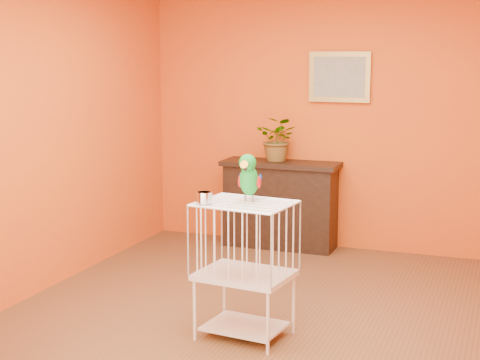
% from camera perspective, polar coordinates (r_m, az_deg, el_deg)
% --- Properties ---
extents(ground, '(4.50, 4.50, 0.00)m').
position_cam_1_polar(ground, '(5.67, 2.19, -10.70)').
color(ground, brown).
rests_on(ground, ground).
extents(room_shell, '(4.50, 4.50, 4.50)m').
position_cam_1_polar(room_shell, '(5.33, 2.31, 5.47)').
color(room_shell, '#C84612').
rests_on(room_shell, ground).
extents(console_cabinet, '(1.20, 0.43, 0.89)m').
position_cam_1_polar(console_cabinet, '(7.58, 3.13, -1.90)').
color(console_cabinet, black).
rests_on(console_cabinet, ground).
extents(potted_plant, '(0.46, 0.50, 0.36)m').
position_cam_1_polar(potted_plant, '(7.44, 2.87, 2.75)').
color(potted_plant, '#26722D').
rests_on(potted_plant, console_cabinet).
extents(framed_picture, '(0.62, 0.04, 0.50)m').
position_cam_1_polar(framed_picture, '(7.45, 7.73, 7.92)').
color(framed_picture, '#A4863A').
rests_on(framed_picture, room_shell).
extents(birdcage, '(0.68, 0.55, 0.97)m').
position_cam_1_polar(birdcage, '(5.17, 0.37, -6.85)').
color(birdcage, silver).
rests_on(birdcage, ground).
extents(feed_cup, '(0.11, 0.11, 0.08)m').
position_cam_1_polar(feed_cup, '(5.01, -2.81, -1.37)').
color(feed_cup, silver).
rests_on(feed_cup, birdcage).
extents(parrot, '(0.17, 0.30, 0.34)m').
position_cam_1_polar(parrot, '(5.06, 0.71, 0.23)').
color(parrot, '#59544C').
rests_on(parrot, birdcage).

